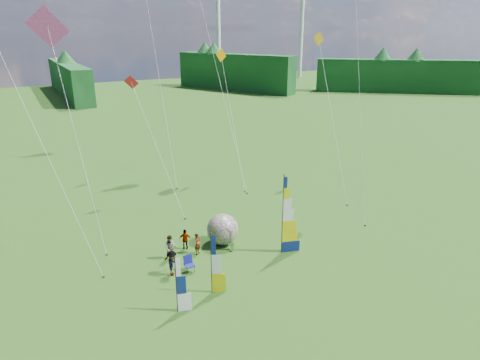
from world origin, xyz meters
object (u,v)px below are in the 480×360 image
spectator_c (172,263)px  spectator_b (171,248)px  side_banner_left (211,265)px  spectator_d (185,239)px  feather_banner_main (283,216)px  bol_inflatable (223,229)px  kite_whale (217,63)px  side_banner_far (176,286)px  camp_chair (189,264)px  spectator_a (198,244)px

spectator_c → spectator_b: bearing=10.2°
side_banner_left → spectator_d: (0.59, 5.62, -1.11)m
spectator_c → spectator_d: size_ratio=1.11×
feather_banner_main → spectator_d: size_ratio=3.70×
side_banner_left → bol_inflatable: (3.23, 5.10, -0.73)m
feather_banner_main → kite_whale: 19.44m
spectator_d → spectator_c: bearing=82.0°
side_banner_far → bol_inflatable: 8.15m
feather_banner_main → camp_chair: size_ratio=5.08×
side_banner_left → side_banner_far: 2.53m
bol_inflatable → side_banner_far: bearing=-133.9°
spectator_a → side_banner_left: bearing=-144.2°
spectator_c → side_banner_far: bearing=-168.6°
feather_banner_main → spectator_a: feather_banner_main is taller
feather_banner_main → bol_inflatable: feather_banner_main is taller
side_banner_left → kite_whale: (9.70, 19.04, 9.56)m
bol_inflatable → spectator_b: size_ratio=1.28×
side_banner_far → bol_inflatable: side_banner_far is taller
side_banner_left → camp_chair: size_ratio=3.41×
side_banner_far → spectator_c: bearing=89.5°
camp_chair → kite_whale: size_ratio=0.05×
spectator_a → bol_inflatable: bearing=-27.0°
spectator_a → camp_chair: bearing=-167.2°
spectator_c → spectator_d: bearing=-8.2°
kite_whale → spectator_b: bearing=-150.5°
spectator_d → spectator_a: bearing=141.9°
side_banner_far → camp_chair: side_banner_far is taller
side_banner_left → spectator_c: bearing=139.6°
spectator_a → spectator_d: spectator_a is taller
spectator_b → spectator_c: size_ratio=1.05×
spectator_b → spectator_a: bearing=17.6°
side_banner_left → camp_chair: 3.01m
side_banner_left → camp_chair: (-0.30, 2.69, -1.31)m
side_banner_far → kite_whale: (12.11, 19.80, 9.77)m
spectator_c → spectator_d: spectator_c is taller
feather_banner_main → side_banner_left: size_ratio=1.49×
bol_inflatable → camp_chair: 4.31m
spectator_a → spectator_d: (-0.48, 1.06, -0.02)m
spectator_d → kite_whale: size_ratio=0.07×
bol_inflatable → spectator_b: 4.05m
side_banner_far → kite_whale: kite_whale is taller
spectator_a → spectator_c: size_ratio=0.92×
spectator_a → spectator_d: bearing=73.3°
bol_inflatable → spectator_d: bol_inflatable is taller
spectator_b → spectator_d: spectator_b is taller
feather_banner_main → side_banner_far: 9.10m
spectator_b → feather_banner_main: bearing=1.5°
side_banner_far → camp_chair: (2.11, 3.45, -1.10)m
spectator_b → spectator_d: 1.65m
spectator_b → side_banner_left: bearing=-57.6°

